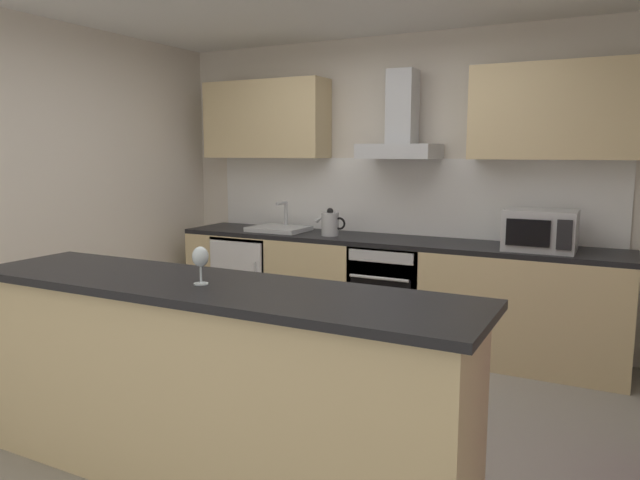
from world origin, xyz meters
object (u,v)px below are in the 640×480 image
refrigerator (253,279)px  range_hood (401,131)px  microwave (540,230)px  oven (392,291)px  sink (279,228)px  kettle (330,223)px  wine_glass (200,258)px

refrigerator → range_hood: size_ratio=1.18×
microwave → range_hood: size_ratio=0.69×
oven → sink: size_ratio=1.60×
oven → range_hood: 1.33m
oven → sink: (-1.11, 0.01, 0.47)m
oven → microwave: (1.14, -0.03, 0.59)m
microwave → sink: (-2.25, 0.04, -0.12)m
oven → microwave: microwave is taller
microwave → kettle: 1.71m
range_hood → wine_glass: 2.65m
oven → sink: 1.20m
wine_glass → sink: bearing=113.4°
range_hood → refrigerator: bearing=-174.6°
sink → range_hood: size_ratio=0.69×
oven → microwave: bearing=-1.4°
refrigerator → wine_glass: 2.87m
refrigerator → wine_glass: (1.34, -2.44, 0.71)m
refrigerator → kettle: (0.82, -0.03, 0.58)m
oven → kettle: size_ratio=2.77×
kettle → wine_glass: (0.52, -2.41, 0.13)m
sink → kettle: size_ratio=1.73×
wine_glass → kettle: bearing=102.2°
kettle → range_hood: 0.98m
range_hood → wine_glass: range_hood is taller
sink → wine_glass: bearing=-66.6°
range_hood → kettle: bearing=-163.9°
oven → kettle: 0.79m
wine_glass → range_hood: bearing=89.0°
sink → range_hood: bearing=6.1°
microwave → sink: size_ratio=1.00×
microwave → wine_glass: bearing=-116.2°
refrigerator → kettle: bearing=-2.2°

